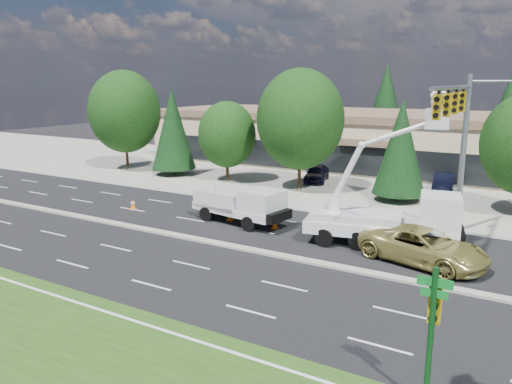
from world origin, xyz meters
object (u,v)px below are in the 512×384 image
Objects in this scene: signal_mast at (460,131)px; utility_pickup at (244,209)px; minivan at (423,246)px; bucket_truck at (395,215)px; street_sign_pole at (432,322)px.

utility_pickup is (-11.59, -2.92, -5.11)m from signal_mast.
minivan is at bearing 2.10° from utility_pickup.
signal_mast reaches higher than bucket_truck.
signal_mast is at bearing 97.27° from street_sign_pole.
signal_mast is 13.00m from utility_pickup.
signal_mast is 1.62× the size of utility_pickup.
utility_pickup is at bearing 169.57° from bucket_truck.
signal_mast reaches higher than minivan.
street_sign_pole reaches higher than minivan.
street_sign_pole is (1.97, -15.45, -3.61)m from signal_mast.
minivan is (1.86, -1.66, -0.94)m from bucket_truck.
bucket_truck reaches higher than minivan.
street_sign_pole is 11.49m from minivan.
utility_pickup is at bearing 97.92° from minivan.
minivan is (11.03, -1.44, -0.10)m from utility_pickup.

